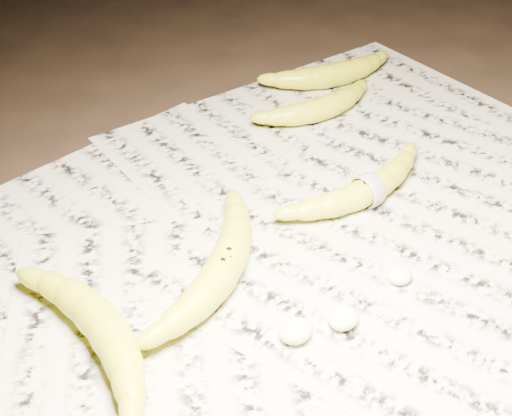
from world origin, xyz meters
TOP-DOWN VIEW (x-y plane):
  - ground at (0.00, 0.00)m, footprint 3.00×3.00m
  - newspaper_patch at (0.04, 0.02)m, footprint 0.90×0.70m
  - banana_left_b at (-0.19, -0.02)m, footprint 0.06×0.20m
  - banana_center at (-0.05, -0.02)m, footprint 0.21×0.18m
  - banana_taped at (0.17, -0.00)m, footprint 0.21×0.06m
  - banana_upper_a at (0.34, 0.25)m, footprint 0.20×0.10m
  - banana_upper_b at (0.26, 0.18)m, footprint 0.17×0.07m
  - measuring_tape at (0.17, -0.00)m, footprint 0.01×0.04m
  - flesh_chunk_a at (0.01, -0.14)m, footprint 0.03×0.03m
  - flesh_chunk_b at (-0.04, -0.12)m, footprint 0.03×0.03m
  - flesh_chunk_c at (0.10, -0.13)m, footprint 0.03×0.02m

SIDE VIEW (x-z plane):
  - ground at x=0.00m, z-range 0.00..0.00m
  - newspaper_patch at x=0.04m, z-range 0.00..0.01m
  - flesh_chunk_c at x=0.10m, z-range 0.01..0.02m
  - flesh_chunk_a at x=0.01m, z-range 0.01..0.03m
  - flesh_chunk_b at x=-0.04m, z-range 0.01..0.03m
  - banana_taped at x=0.17m, z-range 0.01..0.04m
  - measuring_tape at x=0.17m, z-range 0.00..0.05m
  - banana_upper_b at x=0.26m, z-range 0.01..0.04m
  - banana_upper_a at x=0.34m, z-range 0.01..0.05m
  - banana_left_b at x=-0.19m, z-range 0.01..0.05m
  - banana_center at x=-0.05m, z-range 0.01..0.05m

